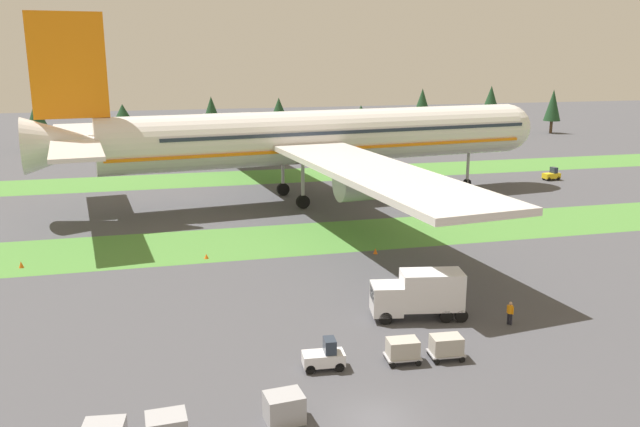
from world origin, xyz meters
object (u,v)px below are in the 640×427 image
object	(u,v)px
baggage_tug	(325,356)
taxiway_marker_0	(375,251)
cargo_dolly_lead	(403,349)
cargo_dolly_second	(446,345)
uld_container_2	(284,408)
taxiway_marker_2	(21,264)
catering_truck	(419,293)
taxiway_marker_1	(206,256)
airliner	(309,137)
pushback_tractor	(552,175)
ground_crew_marshaller	(510,312)

from	to	relation	value
baggage_tug	taxiway_marker_0	size ratio (longest dim) A/B	4.74
cargo_dolly_lead	cargo_dolly_second	size ratio (longest dim) A/B	1.00
baggage_tug	uld_container_2	world-z (taller)	baggage_tug
taxiway_marker_0	taxiway_marker_2	distance (m)	33.06
baggage_tug	catering_truck	bearing A→B (deg)	-51.13
taxiway_marker_1	cargo_dolly_second	bearing A→B (deg)	-61.72
taxiway_marker_1	baggage_tug	bearing A→B (deg)	-77.29
airliner	cargo_dolly_lead	bearing A→B (deg)	-12.66
taxiway_marker_1	taxiway_marker_2	bearing A→B (deg)	175.52
taxiway_marker_0	catering_truck	bearing A→B (deg)	-97.03
airliner	taxiway_marker_1	world-z (taller)	airliner
cargo_dolly_lead	taxiway_marker_1	xyz separation A→B (m)	(-10.50, 24.67, -0.69)
catering_truck	taxiway_marker_1	distance (m)	23.21
uld_container_2	cargo_dolly_second	bearing A→B (deg)	22.16
cargo_dolly_second	airliner	bearing A→B (deg)	1.95
taxiway_marker_1	taxiway_marker_0	bearing A→B (deg)	-8.63
airliner	cargo_dolly_lead	world-z (taller)	airliner
cargo_dolly_lead	pushback_tractor	bearing A→B (deg)	-36.37
cargo_dolly_second	pushback_tractor	world-z (taller)	pushback_tractor
pushback_tractor	taxiway_marker_1	world-z (taller)	pushback_tractor
pushback_tractor	baggage_tug	bearing A→B (deg)	129.28
cargo_dolly_lead	airliner	bearing A→B (deg)	-1.57
taxiway_marker_2	taxiway_marker_1	bearing A→B (deg)	-4.48
taxiway_marker_1	cargo_dolly_lead	bearing A→B (deg)	-66.96
airliner	catering_truck	distance (m)	41.01
cargo_dolly_second	baggage_tug	bearing A→B (deg)	90.00
catering_truck	taxiway_marker_0	world-z (taller)	catering_truck
taxiway_marker_2	ground_crew_marshaller	bearing A→B (deg)	-31.15
airliner	catering_truck	size ratio (longest dim) A/B	11.62
catering_truck	uld_container_2	bearing A→B (deg)	142.45
cargo_dolly_second	taxiway_marker_1	xyz separation A→B (m)	(-13.39, 24.88, -0.69)
cargo_dolly_second	ground_crew_marshaller	world-z (taller)	ground_crew_marshaller
taxiway_marker_2	baggage_tug	bearing A→B (deg)	-49.15
cargo_dolly_lead	baggage_tug	bearing A→B (deg)	90.00
pushback_tractor	taxiway_marker_0	bearing A→B (deg)	120.50
catering_truck	baggage_tug	bearing A→B (deg)	134.60
pushback_tractor	taxiway_marker_0	size ratio (longest dim) A/B	4.83
cargo_dolly_second	uld_container_2	bearing A→B (deg)	116.31
airliner	pushback_tractor	bearing A→B (deg)	90.00
ground_crew_marshaller	taxiway_marker_1	size ratio (longest dim) A/B	3.79
pushback_tractor	taxiway_marker_0	xyz separation A→B (m)	(-38.53, -29.49, -0.53)
baggage_tug	uld_container_2	size ratio (longest dim) A/B	1.34
airliner	ground_crew_marshaller	world-z (taller)	airliner
ground_crew_marshaller	uld_container_2	world-z (taller)	ground_crew_marshaller
airliner	baggage_tug	world-z (taller)	airliner
taxiway_marker_2	taxiway_marker_0	bearing A→B (deg)	-6.53
ground_crew_marshaller	taxiway_marker_0	size ratio (longest dim) A/B	3.07
taxiway_marker_1	ground_crew_marshaller	bearing A→B (deg)	-46.10
airliner	taxiway_marker_0	distance (m)	26.02
airliner	cargo_dolly_second	size ratio (longest dim) A/B	36.57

